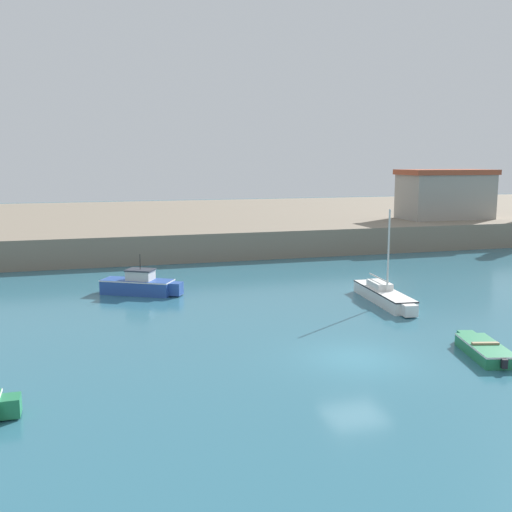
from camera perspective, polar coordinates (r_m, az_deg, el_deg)
ground_plane at (r=24.91m, az=9.50°, el=-9.58°), size 200.00×200.00×0.00m
quay_seawall at (r=66.62m, az=-7.29°, el=3.16°), size 120.00×40.00×2.25m
motorboat_blue_1 at (r=36.49m, az=-10.99°, el=-2.70°), size 4.85×3.41×2.41m
sailboat_white_2 at (r=34.51m, az=12.10°, el=-3.63°), size 1.86×6.74×5.29m
dinghy_green_3 at (r=26.50m, az=20.88°, el=-8.27°), size 2.08×4.06×0.60m
harbor_shed_near_wharf at (r=61.84m, az=17.58°, el=5.66°), size 9.09×4.68×4.80m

